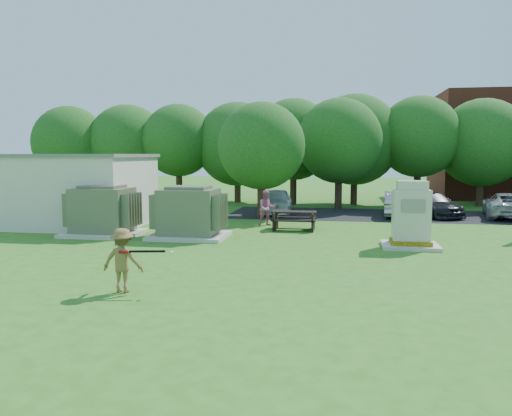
% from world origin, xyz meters
% --- Properties ---
extents(ground, '(120.00, 120.00, 0.00)m').
position_xyz_m(ground, '(0.00, 0.00, 0.00)').
color(ground, '#2D6619').
rests_on(ground, ground).
extents(service_building, '(10.00, 5.00, 3.20)m').
position_xyz_m(service_building, '(-11.00, 7.00, 1.60)').
color(service_building, beige).
rests_on(service_building, ground).
extents(service_building_roof, '(10.20, 5.20, 0.15)m').
position_xyz_m(service_building_roof, '(-11.00, 7.00, 3.27)').
color(service_building_roof, slate).
rests_on(service_building_roof, service_building).
extents(parking_strip, '(20.00, 6.00, 0.01)m').
position_xyz_m(parking_strip, '(7.00, 13.50, 0.01)').
color(parking_strip, '#232326').
rests_on(parking_strip, ground).
extents(transformer_left, '(3.00, 2.40, 2.07)m').
position_xyz_m(transformer_left, '(-6.50, 4.50, 0.97)').
color(transformer_left, beige).
rests_on(transformer_left, ground).
extents(transformer_right, '(3.00, 2.40, 2.07)m').
position_xyz_m(transformer_right, '(-2.80, 4.50, 0.97)').
color(transformer_right, beige).
rests_on(transformer_right, ground).
extents(generator_cabinet, '(1.97, 1.61, 2.40)m').
position_xyz_m(generator_cabinet, '(5.66, 3.76, 1.05)').
color(generator_cabinet, beige).
rests_on(generator_cabinet, ground).
extents(picnic_table, '(1.94, 1.45, 0.83)m').
position_xyz_m(picnic_table, '(1.15, 7.29, 0.52)').
color(picnic_table, black).
rests_on(picnic_table, ground).
extents(batter, '(1.01, 0.59, 1.56)m').
position_xyz_m(batter, '(-1.99, -3.45, 0.78)').
color(batter, brown).
rests_on(batter, ground).
extents(person_by_generator, '(0.73, 0.56, 1.79)m').
position_xyz_m(person_by_generator, '(6.03, 4.95, 0.89)').
color(person_by_generator, black).
rests_on(person_by_generator, ground).
extents(person_at_picnic, '(0.98, 0.87, 1.67)m').
position_xyz_m(person_at_picnic, '(-0.25, 8.39, 0.84)').
color(person_at_picnic, '#C46888').
rests_on(person_at_picnic, ground).
extents(car_white, '(1.90, 4.23, 1.41)m').
position_xyz_m(car_white, '(-0.43, 13.17, 0.71)').
color(car_white, silver).
rests_on(car_white, ground).
extents(car_silver_a, '(1.77, 4.23, 1.36)m').
position_xyz_m(car_silver_a, '(6.21, 13.02, 0.68)').
color(car_silver_a, '#A5A5A9').
rests_on(car_silver_a, ground).
extents(car_dark, '(3.35, 4.76, 1.28)m').
position_xyz_m(car_dark, '(7.99, 13.49, 0.64)').
color(car_dark, black).
rests_on(car_dark, ground).
extents(car_silver_b, '(3.03, 5.07, 1.32)m').
position_xyz_m(car_silver_b, '(11.82, 13.39, 0.66)').
color(car_silver_b, '#B2B2B6').
rests_on(car_silver_b, ground).
extents(batting_equipment, '(1.26, 0.34, 0.10)m').
position_xyz_m(batting_equipment, '(-1.36, -3.49, 1.02)').
color(batting_equipment, black).
rests_on(batting_equipment, ground).
extents(tree_row, '(41.30, 13.30, 7.30)m').
position_xyz_m(tree_row, '(1.75, 18.50, 4.15)').
color(tree_row, '#47301E').
rests_on(tree_row, ground).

